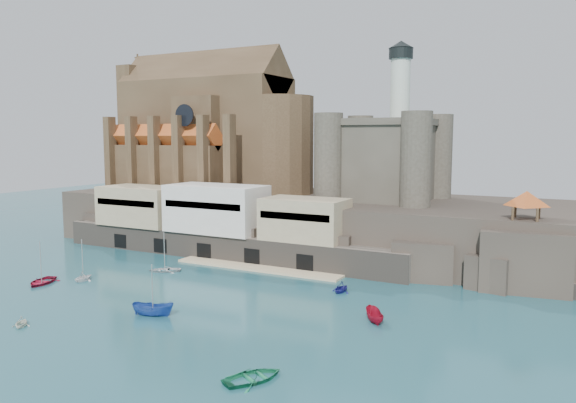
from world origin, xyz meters
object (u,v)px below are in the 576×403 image
(castle_keep, at_px, (386,155))
(boat_1, at_px, (21,326))
(pavilion, at_px, (527,201))
(church, at_px, (211,135))
(boat_2, at_px, (153,316))
(boat_0, at_px, (42,283))

(castle_keep, distance_m, boat_1, 67.16)
(castle_keep, bearing_deg, pavilion, -30.18)
(boat_1, bearing_deg, church, 69.50)
(church, height_order, boat_1, church)
(church, relative_size, boat_1, 16.61)
(pavilion, distance_m, boat_2, 53.65)
(church, distance_m, castle_keep, 40.39)
(boat_1, bearing_deg, pavilion, 6.56)
(pavilion, distance_m, boat_0, 71.95)
(church, relative_size, pavilion, 7.34)
(pavilion, bearing_deg, boat_2, -137.86)
(boat_0, distance_m, boat_2, 25.25)
(pavilion, relative_size, boat_1, 2.26)
(boat_1, xyz_separation_m, boat_2, (10.83, 10.13, 0.00))
(castle_keep, bearing_deg, boat_0, -129.19)
(castle_keep, distance_m, pavilion, 30.50)
(boat_2, bearing_deg, boat_0, 63.56)
(church, xyz_separation_m, boat_1, (16.65, -60.95, -22.13))
(church, xyz_separation_m, castle_keep, (40.21, -0.78, -3.81))
(boat_0, xyz_separation_m, boat_1, (14.13, -13.96, 0.00))
(church, height_order, castle_keep, church)
(boat_0, height_order, boat_2, boat_0)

